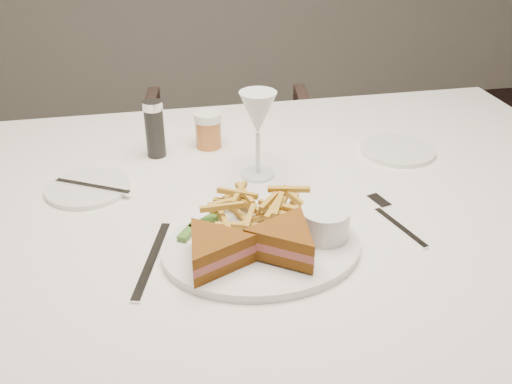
{
  "coord_description": "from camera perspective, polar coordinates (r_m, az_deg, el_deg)",
  "views": [
    {
      "loc": [
        -0.5,
        -0.81,
        1.29
      ],
      "look_at": [
        -0.34,
        0.03,
        0.8
      ],
      "focal_mm": 40.0,
      "sensor_mm": 36.0,
      "label": 1
    }
  ],
  "objects": [
    {
      "name": "table",
      "position": [
        1.29,
        -0.44,
        -15.55
      ],
      "size": [
        1.52,
        1.02,
        0.75
      ],
      "primitive_type": "cube",
      "rotation": [
        0.0,
        0.0,
        0.01
      ],
      "color": "white",
      "rests_on": "ground"
    },
    {
      "name": "chair_far",
      "position": [
        2.1,
        -2.69,
        1.87
      ],
      "size": [
        0.68,
        0.65,
        0.63
      ],
      "primitive_type": "imported",
      "rotation": [
        0.0,
        0.0,
        3.01
      ],
      "color": "#4D382F",
      "rests_on": "ground"
    },
    {
      "name": "table_setting",
      "position": [
        0.98,
        -0.29,
        -1.02
      ],
      "size": [
        0.81,
        0.58,
        0.18
      ],
      "color": "white",
      "rests_on": "table"
    }
  ]
}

